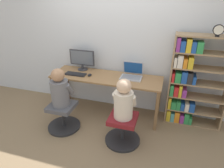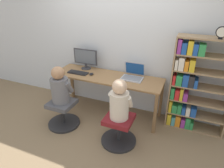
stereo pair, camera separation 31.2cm
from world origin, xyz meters
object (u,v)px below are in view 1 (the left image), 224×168
object	(u,v)px
keyboard	(76,74)
person_at_laptop	(124,101)
desk_clock	(218,30)
person_at_monitor	(60,89)
office_chair_left	(63,116)
office_chair_right	(123,129)
laptop	(132,74)
desktop_monitor	(82,60)
bookshelf	(190,84)

from	to	relation	value
keyboard	person_at_laptop	size ratio (longest dim) A/B	0.62
person_at_laptop	desk_clock	bearing A→B (deg)	32.44
keyboard	person_at_monitor	xyz separation A→B (m)	(-0.01, -0.55, -0.04)
office_chair_left	desk_clock	distance (m)	2.71
office_chair_left	person_at_laptop	xyz separation A→B (m)	(1.05, -0.03, 0.50)
office_chair_right	person_at_monitor	distance (m)	1.16
laptop	person_at_laptop	size ratio (longest dim) A/B	0.60
person_at_laptop	desk_clock	world-z (taller)	desk_clock
keyboard	desk_clock	world-z (taller)	desk_clock
laptop	person_at_monitor	world-z (taller)	person_at_monitor
person_at_laptop	keyboard	bearing A→B (deg)	150.43
keyboard	person_at_laptop	xyz separation A→B (m)	(1.04, -0.59, -0.05)
office_chair_right	person_at_laptop	world-z (taller)	person_at_laptop
keyboard	office_chair_left	world-z (taller)	keyboard
office_chair_left	desk_clock	world-z (taller)	desk_clock
desktop_monitor	office_chair_right	distance (m)	1.52
office_chair_right	desktop_monitor	bearing A→B (deg)	140.02
keyboard	bookshelf	size ratio (longest dim) A/B	0.25
person_at_monitor	office_chair_left	bearing A→B (deg)	-90.00
desktop_monitor	person_at_monitor	size ratio (longest dim) A/B	0.78
desktop_monitor	laptop	bearing A→B (deg)	-4.51
laptop	office_chair_left	bearing A→B (deg)	-143.59
office_chair_left	desk_clock	size ratio (longest dim) A/B	3.24
person_at_laptop	office_chair_right	bearing A→B (deg)	-90.00
laptop	person_at_monitor	xyz separation A→B (m)	(-1.00, -0.73, -0.08)
office_chair_right	bookshelf	xyz separation A→B (m)	(0.93, 0.80, 0.52)
laptop	office_chair_right	distance (m)	0.98
bookshelf	desk_clock	xyz separation A→B (m)	(0.23, -0.07, 0.90)
desktop_monitor	bookshelf	size ratio (longest dim) A/B	0.31
keyboard	laptop	bearing A→B (deg)	10.45
laptop	desk_clock	world-z (taller)	desk_clock
bookshelf	laptop	bearing A→B (deg)	-178.46
desk_clock	bookshelf	bearing A→B (deg)	163.77
desktop_monitor	person_at_monitor	xyz separation A→B (m)	(-0.03, -0.81, -0.23)
office_chair_left	bookshelf	bearing A→B (deg)	21.17
office_chair_left	bookshelf	xyz separation A→B (m)	(1.97, 0.76, 0.52)
person_at_monitor	desk_clock	bearing A→B (deg)	17.51
office_chair_right	desk_clock	distance (m)	1.97
desktop_monitor	laptop	xyz separation A→B (m)	(0.97, -0.08, -0.15)
laptop	bookshelf	distance (m)	0.97
desktop_monitor	keyboard	xyz separation A→B (m)	(-0.02, -0.26, -0.19)
laptop	person_at_monitor	bearing A→B (deg)	-143.73
desktop_monitor	desk_clock	xyz separation A→B (m)	(2.17, -0.12, 0.68)
keyboard	office_chair_right	bearing A→B (deg)	-29.72
keyboard	office_chair_left	distance (m)	0.78
laptop	person_at_laptop	xyz separation A→B (m)	(0.05, -0.77, -0.09)
office_chair_left	office_chair_right	distance (m)	1.05
laptop	desktop_monitor	bearing A→B (deg)	175.49
desktop_monitor	office_chair_left	distance (m)	1.10
person_at_monitor	desk_clock	xyz separation A→B (m)	(2.20, 0.69, 0.91)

